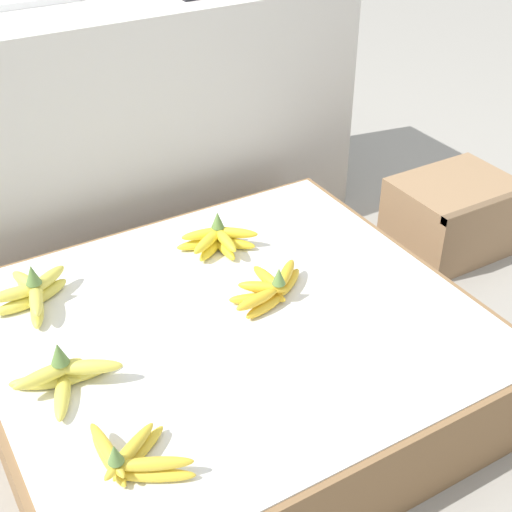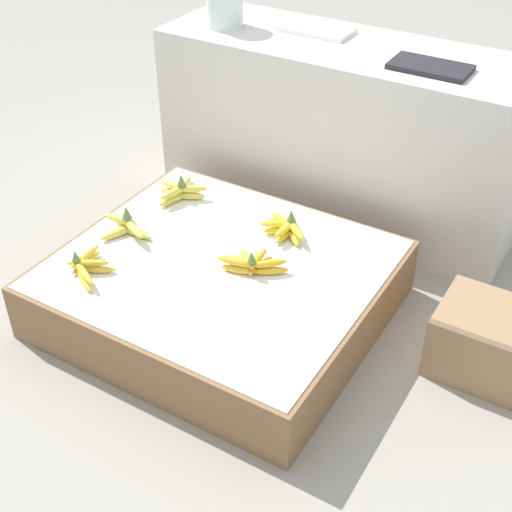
{
  "view_description": "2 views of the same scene",
  "coord_description": "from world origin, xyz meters",
  "px_view_note": "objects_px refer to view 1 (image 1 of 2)",
  "views": [
    {
      "loc": [
        -0.57,
        -1.08,
        1.21
      ],
      "look_at": [
        0.07,
        0.0,
        0.36
      ],
      "focal_mm": 50.0,
      "sensor_mm": 36.0,
      "label": 1
    },
    {
      "loc": [
        1.09,
        -1.57,
        1.63
      ],
      "look_at": [
        0.1,
        0.07,
        0.24
      ],
      "focal_mm": 50.0,
      "sensor_mm": 36.0,
      "label": 2
    }
  ],
  "objects_px": {
    "wooden_crate": "(453,215)",
    "banana_bunch_back_left": "(32,293)",
    "banana_bunch_middle_left": "(64,376)",
    "banana_bunch_middle_midright": "(269,289)",
    "banana_bunch_front_left": "(131,458)",
    "banana_bunch_back_midright": "(217,239)"
  },
  "relations": [
    {
      "from": "wooden_crate",
      "to": "banana_bunch_back_left",
      "type": "distance_m",
      "value": 1.24
    },
    {
      "from": "banana_bunch_middle_left",
      "to": "banana_bunch_middle_midright",
      "type": "bearing_deg",
      "value": 5.11
    },
    {
      "from": "banana_bunch_front_left",
      "to": "banana_bunch_middle_left",
      "type": "xyz_separation_m",
      "value": [
        -0.04,
        0.25,
        0.01
      ]
    },
    {
      "from": "banana_bunch_back_left",
      "to": "banana_bunch_back_midright",
      "type": "distance_m",
      "value": 0.46
    },
    {
      "from": "banana_bunch_front_left",
      "to": "banana_bunch_middle_left",
      "type": "height_order",
      "value": "banana_bunch_middle_left"
    },
    {
      "from": "banana_bunch_middle_left",
      "to": "banana_bunch_back_left",
      "type": "distance_m",
      "value": 0.29
    },
    {
      "from": "banana_bunch_middle_midright",
      "to": "banana_bunch_back_left",
      "type": "xyz_separation_m",
      "value": [
        -0.47,
        0.25,
        0.01
      ]
    },
    {
      "from": "wooden_crate",
      "to": "banana_bunch_middle_left",
      "type": "bearing_deg",
      "value": -169.83
    },
    {
      "from": "banana_bunch_front_left",
      "to": "banana_bunch_middle_midright",
      "type": "bearing_deg",
      "value": 32.63
    },
    {
      "from": "banana_bunch_middle_left",
      "to": "wooden_crate",
      "type": "bearing_deg",
      "value": 10.17
    },
    {
      "from": "wooden_crate",
      "to": "banana_bunch_middle_left",
      "type": "distance_m",
      "value": 1.28
    },
    {
      "from": "wooden_crate",
      "to": "banana_bunch_back_left",
      "type": "xyz_separation_m",
      "value": [
        -1.23,
        0.07,
        0.14
      ]
    },
    {
      "from": "banana_bunch_middle_left",
      "to": "banana_bunch_front_left",
      "type": "bearing_deg",
      "value": -81.93
    },
    {
      "from": "banana_bunch_middle_left",
      "to": "banana_bunch_middle_midright",
      "type": "xyz_separation_m",
      "value": [
        0.49,
        0.04,
        -0.0
      ]
    },
    {
      "from": "banana_bunch_front_left",
      "to": "banana_bunch_back_left",
      "type": "xyz_separation_m",
      "value": [
        -0.01,
        0.54,
        0.01
      ]
    },
    {
      "from": "banana_bunch_middle_midright",
      "to": "banana_bunch_back_midright",
      "type": "height_order",
      "value": "banana_bunch_back_midright"
    },
    {
      "from": "wooden_crate",
      "to": "banana_bunch_middle_left",
      "type": "relative_size",
      "value": 1.6
    },
    {
      "from": "banana_bunch_middle_midright",
      "to": "wooden_crate",
      "type": "bearing_deg",
      "value": 13.37
    },
    {
      "from": "wooden_crate",
      "to": "banana_bunch_middle_midright",
      "type": "relative_size",
      "value": 1.52
    },
    {
      "from": "banana_bunch_middle_midright",
      "to": "banana_bunch_back_midright",
      "type": "bearing_deg",
      "value": 91.52
    },
    {
      "from": "banana_bunch_middle_left",
      "to": "banana_bunch_middle_midright",
      "type": "distance_m",
      "value": 0.49
    },
    {
      "from": "banana_bunch_middle_left",
      "to": "banana_bunch_middle_midright",
      "type": "height_order",
      "value": "banana_bunch_middle_left"
    }
  ]
}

